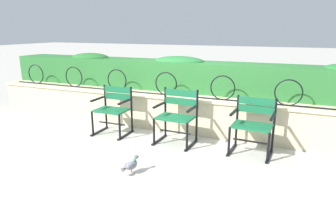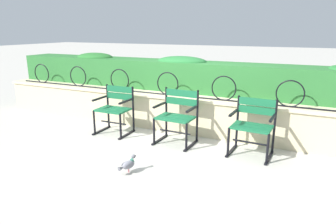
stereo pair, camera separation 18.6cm
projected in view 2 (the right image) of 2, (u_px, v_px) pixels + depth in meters
The scene contains 8 objects.
ground_plane at pixel (166, 146), 4.86m from camera, with size 60.00×60.00×0.00m, color #BCB7AD.
stone_wall at pixel (185, 114), 5.47m from camera, with size 8.36×0.41×0.67m.
iron_arch_fence at pixel (170, 86), 5.38m from camera, with size 7.80×0.02×0.42m.
hedge_row at pixel (194, 75), 5.77m from camera, with size 8.20×0.69×0.65m.
park_chair_left at pixel (115, 108), 5.41m from camera, with size 0.60×0.53×0.84m.
park_chair_centre at pixel (177, 115), 4.92m from camera, with size 0.63×0.54×0.88m.
park_chair_right at pixel (253, 124), 4.46m from camera, with size 0.63×0.55×0.84m.
pigeon_near_chairs at pixel (128, 164), 3.94m from camera, with size 0.15×0.29×0.22m.
Camera 2 is at (1.95, -4.10, 1.82)m, focal length 32.24 mm.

